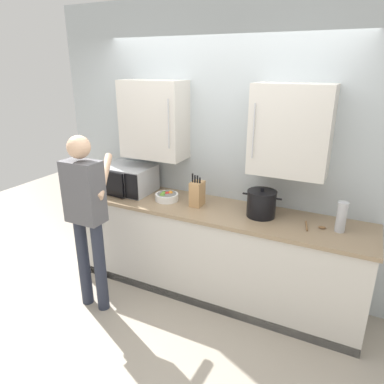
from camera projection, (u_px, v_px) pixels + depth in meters
name	position (u px, v px, depth m)	size (l,w,h in m)	color
ground_plane	(172.00, 334.00, 3.12)	(9.40, 9.40, 0.00)	#9E9384
back_wall_tiled	(222.00, 145.00, 3.51)	(3.80, 0.44, 2.84)	#B2BCC1
counter_unit	(207.00, 250.00, 3.59)	(3.03, 0.66, 0.94)	beige
microwave_oven	(125.00, 178.00, 3.83)	(0.55, 0.46, 0.28)	#B7BABF
fruit_bowl	(167.00, 196.00, 3.59)	(0.24, 0.24, 0.10)	white
knife_block	(197.00, 193.00, 3.44)	(0.11, 0.15, 0.33)	tan
thermos_flask	(341.00, 217.00, 2.90)	(0.09, 0.09, 0.26)	#B7BABF
stock_pot	(261.00, 204.00, 3.20)	(0.36, 0.27, 0.27)	black
wooden_spoon	(315.00, 227.00, 3.00)	(0.19, 0.19, 0.02)	brown
person_figure	(86.00, 210.00, 3.17)	(0.44, 0.57, 1.69)	#282D3D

